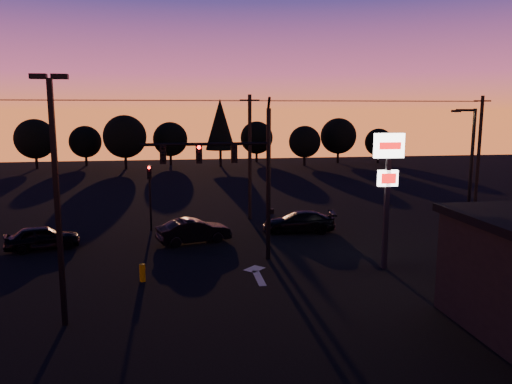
{
  "coord_description": "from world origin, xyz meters",
  "views": [
    {
      "loc": [
        -3.27,
        -21.44,
        7.91
      ],
      "look_at": [
        1.0,
        5.0,
        3.5
      ],
      "focal_mm": 35.0,
      "sensor_mm": 36.0,
      "label": 1
    }
  ],
  "objects_px": {
    "parking_lot_light": "(56,185)",
    "car_left": "(42,237)",
    "car_mid": "(194,231)",
    "car_right": "(299,222)",
    "pylon_sign": "(388,172)",
    "bollard": "(142,273)",
    "traffic_signal_mast": "(238,168)",
    "streetlight": "(470,170)",
    "secondary_signal": "(150,188)"
  },
  "relations": [
    {
      "from": "parking_lot_light",
      "to": "car_left",
      "type": "relative_size",
      "value": 2.25
    },
    {
      "from": "car_mid",
      "to": "car_left",
      "type": "bearing_deg",
      "value": 74.55
    },
    {
      "from": "car_mid",
      "to": "car_right",
      "type": "relative_size",
      "value": 0.93
    },
    {
      "from": "pylon_sign",
      "to": "car_left",
      "type": "xyz_separation_m",
      "value": [
        -17.95,
        6.45,
        -4.22
      ]
    },
    {
      "from": "pylon_sign",
      "to": "bollard",
      "type": "xyz_separation_m",
      "value": [
        -11.95,
        -0.06,
        -4.5
      ]
    },
    {
      "from": "traffic_signal_mast",
      "to": "bollard",
      "type": "xyz_separation_m",
      "value": [
        -4.85,
        -2.56,
        -4.52
      ]
    },
    {
      "from": "pylon_sign",
      "to": "car_mid",
      "type": "relative_size",
      "value": 1.55
    },
    {
      "from": "traffic_signal_mast",
      "to": "car_right",
      "type": "height_order",
      "value": "traffic_signal_mast"
    },
    {
      "from": "parking_lot_light",
      "to": "streetlight",
      "type": "bearing_deg",
      "value": 21.65
    },
    {
      "from": "car_left",
      "to": "streetlight",
      "type": "bearing_deg",
      "value": -110.94
    },
    {
      "from": "parking_lot_light",
      "to": "pylon_sign",
      "type": "relative_size",
      "value": 1.34
    },
    {
      "from": "streetlight",
      "to": "car_right",
      "type": "bearing_deg",
      "value": 156.17
    },
    {
      "from": "parking_lot_light",
      "to": "bollard",
      "type": "distance_m",
      "value": 7.06
    },
    {
      "from": "bollard",
      "to": "car_left",
      "type": "height_order",
      "value": "car_left"
    },
    {
      "from": "car_left",
      "to": "traffic_signal_mast",
      "type": "bearing_deg",
      "value": -125.33
    },
    {
      "from": "secondary_signal",
      "to": "car_mid",
      "type": "height_order",
      "value": "secondary_signal"
    },
    {
      "from": "parking_lot_light",
      "to": "car_right",
      "type": "height_order",
      "value": "parking_lot_light"
    },
    {
      "from": "secondary_signal",
      "to": "pylon_sign",
      "type": "xyz_separation_m",
      "value": [
        12.0,
        -9.99,
        2.05
      ]
    },
    {
      "from": "secondary_signal",
      "to": "streetlight",
      "type": "height_order",
      "value": "streetlight"
    },
    {
      "from": "parking_lot_light",
      "to": "car_right",
      "type": "bearing_deg",
      "value": 46.18
    },
    {
      "from": "bollard",
      "to": "car_mid",
      "type": "height_order",
      "value": "car_mid"
    },
    {
      "from": "pylon_sign",
      "to": "streetlight",
      "type": "xyz_separation_m",
      "value": [
        6.91,
        4.0,
        -0.49
      ]
    },
    {
      "from": "car_mid",
      "to": "bollard",
      "type": "bearing_deg",
      "value": 142.16
    },
    {
      "from": "streetlight",
      "to": "bollard",
      "type": "relative_size",
      "value": 9.66
    },
    {
      "from": "car_mid",
      "to": "secondary_signal",
      "type": "bearing_deg",
      "value": 21.96
    },
    {
      "from": "parking_lot_light",
      "to": "car_left",
      "type": "xyz_separation_m",
      "value": [
        -3.45,
        10.95,
        -4.58
      ]
    },
    {
      "from": "streetlight",
      "to": "car_right",
      "type": "relative_size",
      "value": 1.69
    },
    {
      "from": "streetlight",
      "to": "bollard",
      "type": "distance_m",
      "value": 19.7
    },
    {
      "from": "traffic_signal_mast",
      "to": "car_left",
      "type": "xyz_separation_m",
      "value": [
        -10.85,
        3.95,
        -4.24
      ]
    },
    {
      "from": "streetlight",
      "to": "car_mid",
      "type": "distance_m",
      "value": 16.82
    },
    {
      "from": "car_left",
      "to": "car_right",
      "type": "bearing_deg",
      "value": -99.21
    },
    {
      "from": "streetlight",
      "to": "car_right",
      "type": "height_order",
      "value": "streetlight"
    },
    {
      "from": "secondary_signal",
      "to": "parking_lot_light",
      "type": "bearing_deg",
      "value": -99.79
    },
    {
      "from": "parking_lot_light",
      "to": "car_mid",
      "type": "relative_size",
      "value": 2.08
    },
    {
      "from": "traffic_signal_mast",
      "to": "streetlight",
      "type": "relative_size",
      "value": 1.07
    },
    {
      "from": "traffic_signal_mast",
      "to": "streetlight",
      "type": "bearing_deg",
      "value": 6.14
    },
    {
      "from": "traffic_signal_mast",
      "to": "bollard",
      "type": "bearing_deg",
      "value": -152.2
    },
    {
      "from": "car_left",
      "to": "parking_lot_light",
      "type": "bearing_deg",
      "value": -177.81
    },
    {
      "from": "streetlight",
      "to": "secondary_signal",
      "type": "bearing_deg",
      "value": 162.44
    },
    {
      "from": "pylon_sign",
      "to": "streetlight",
      "type": "relative_size",
      "value": 0.85
    },
    {
      "from": "bollard",
      "to": "secondary_signal",
      "type": "bearing_deg",
      "value": 90.3
    },
    {
      "from": "bollard",
      "to": "car_right",
      "type": "distance_m",
      "value": 12.57
    },
    {
      "from": "secondary_signal",
      "to": "car_right",
      "type": "relative_size",
      "value": 0.92
    },
    {
      "from": "streetlight",
      "to": "traffic_signal_mast",
      "type": "bearing_deg",
      "value": -173.86
    },
    {
      "from": "streetlight",
      "to": "car_left",
      "type": "bearing_deg",
      "value": 174.38
    },
    {
      "from": "traffic_signal_mast",
      "to": "car_right",
      "type": "distance_m",
      "value": 8.47
    },
    {
      "from": "traffic_signal_mast",
      "to": "car_mid",
      "type": "height_order",
      "value": "traffic_signal_mast"
    },
    {
      "from": "secondary_signal",
      "to": "car_left",
      "type": "relative_size",
      "value": 1.07
    },
    {
      "from": "streetlight",
      "to": "car_mid",
      "type": "relative_size",
      "value": 1.82
    },
    {
      "from": "car_right",
      "to": "parking_lot_light",
      "type": "bearing_deg",
      "value": -36.62
    }
  ]
}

